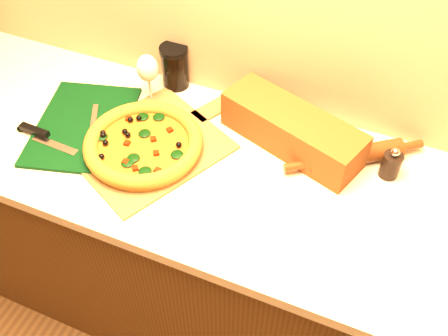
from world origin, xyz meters
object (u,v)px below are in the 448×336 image
at_px(pizza, 144,144).
at_px(dark_jar, 175,66).
at_px(rolling_pin, 354,156).
at_px(pizza_peel, 152,143).
at_px(wine_glass, 147,69).
at_px(pepper_grinder, 391,164).
at_px(cutting_board, 81,125).

relative_size(pizza, dark_jar, 2.35).
xyz_separation_m(rolling_pin, dark_jar, (-0.65, 0.13, 0.05)).
relative_size(pizza_peel, pizza, 1.71).
height_order(wine_glass, dark_jar, wine_glass).
distance_m(pepper_grinder, rolling_pin, 0.11).
relative_size(pepper_grinder, dark_jar, 0.70).
height_order(pizza_peel, rolling_pin, rolling_pin).
height_order(rolling_pin, dark_jar, dark_jar).
height_order(cutting_board, dark_jar, dark_jar).
bearing_deg(wine_glass, pepper_grinder, -2.24).
bearing_deg(pepper_grinder, pizza, -164.72).
bearing_deg(pepper_grinder, pizza_peel, -167.31).
bearing_deg(rolling_pin, pepper_grinder, -4.42).
bearing_deg(rolling_pin, cutting_board, -167.62).
xyz_separation_m(pizza_peel, cutting_board, (-0.25, -0.02, 0.00)).
height_order(cutting_board, pepper_grinder, pepper_grinder).
height_order(pizza, rolling_pin, same).
distance_m(pizza_peel, dark_jar, 0.31).
height_order(pizza_peel, wine_glass, wine_glass).
bearing_deg(dark_jar, rolling_pin, -11.11).
bearing_deg(cutting_board, wine_glass, 40.24).
distance_m(pizza_peel, wine_glass, 0.25).
relative_size(cutting_board, pepper_grinder, 4.33).
bearing_deg(pizza_peel, pepper_grinder, 39.05).
relative_size(pizza, rolling_pin, 0.98).
bearing_deg(cutting_board, pizza_peel, -10.81).
relative_size(cutting_board, wine_glass, 2.61).
bearing_deg(dark_jar, cutting_board, -120.53).
relative_size(pizza_peel, pepper_grinder, 5.76).
height_order(pizza_peel, pepper_grinder, pepper_grinder).
xyz_separation_m(pizza, wine_glass, (-0.10, 0.22, 0.09)).
relative_size(pizza, cutting_board, 0.78).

